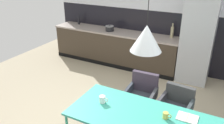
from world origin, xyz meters
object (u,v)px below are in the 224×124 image
refrigerator_column (197,41)px  armchair_head_of_table (143,91)px  open_book (187,118)px  bottle_vinegar_dark (79,20)px  mug_tall_blue (166,115)px  bottle_wine_green (172,32)px  dining_table (142,119)px  armchair_corner_seat (177,103)px  mug_glass_clear (103,99)px  cooking_pot (110,28)px  pendant_lamp_over_table_near (146,38)px

refrigerator_column → armchair_head_of_table: refrigerator_column is taller
armchair_head_of_table → open_book: size_ratio=3.15×
refrigerator_column → bottle_vinegar_dark: 3.27m
refrigerator_column → mug_tall_blue: 2.69m
bottle_wine_green → dining_table: bearing=-82.4°
armchair_corner_seat → mug_glass_clear: (-0.87, -0.84, 0.29)m
refrigerator_column → bottle_vinegar_dark: (-3.26, 0.13, 0.07)m
mug_glass_clear → cooking_pot: cooking_pot is taller
pendant_lamp_over_table_near → open_book: bearing=28.3°
armchair_corner_seat → pendant_lamp_over_table_near: 1.61m
open_book → pendant_lamp_over_table_near: 1.21m
open_book → pendant_lamp_over_table_near: pendant_lamp_over_table_near is taller
dining_table → bottle_wine_green: 2.98m
refrigerator_column → bottle_wine_green: refrigerator_column is taller
dining_table → armchair_head_of_table: size_ratio=2.38×
armchair_head_of_table → mug_glass_clear: mug_glass_clear is taller
refrigerator_column → bottle_wine_green: size_ratio=5.65×
armchair_head_of_table → bottle_wine_green: (-0.05, 2.00, 0.52)m
mug_glass_clear → bottle_vinegar_dark: 3.79m
cooking_pot → dining_table: bearing=-54.4°
bottle_wine_green → bottle_vinegar_dark: bearing=-179.6°
cooking_pot → refrigerator_column: bearing=1.5°
mug_glass_clear → bottle_wine_green: size_ratio=0.39×
pendant_lamp_over_table_near → bottle_vinegar_dark: bearing=135.8°
refrigerator_column → mug_glass_clear: bearing=-106.5°
mug_tall_blue → refrigerator_column: bearing=91.3°
bottle_wine_green → pendant_lamp_over_table_near: size_ratio=0.28×
bottle_vinegar_dark → armchair_corner_seat: bearing=-31.7°
refrigerator_column → dining_table: size_ratio=1.00×
refrigerator_column → bottle_vinegar_dark: refrigerator_column is taller
open_book → mug_glass_clear: (-1.12, -0.20, 0.05)m
refrigerator_column → pendant_lamp_over_table_near: 2.96m
mug_glass_clear → cooking_pot: size_ratio=0.60×
cooking_pot → bottle_wine_green: size_ratio=0.65×
armchair_head_of_table → mug_tall_blue: mug_tall_blue is taller
pendant_lamp_over_table_near → dining_table: bearing=90.0°
mug_glass_clear → armchair_head_of_table: bearing=73.9°
mug_tall_blue → bottle_vinegar_dark: 4.36m
refrigerator_column → bottle_wine_green: bearing=165.8°
dining_table → pendant_lamp_over_table_near: 1.10m
armchair_corner_seat → bottle_vinegar_dark: bearing=-26.5°
armchair_corner_seat → armchair_head_of_table: (-0.60, 0.07, 0.01)m
cooking_pot → bottle_wine_green: (1.56, 0.21, 0.07)m
bottle_vinegar_dark → refrigerator_column: bearing=-2.3°
armchair_corner_seat → cooking_pot: 2.93m
armchair_head_of_table → mug_tall_blue: bearing=123.7°
bottle_vinegar_dark → bottle_wine_green: size_ratio=0.90×
open_book → mug_glass_clear: size_ratio=1.94×
open_book → bottle_vinegar_dark: 4.47m
bottle_vinegar_dark → pendant_lamp_over_table_near: size_ratio=0.25×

